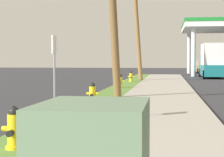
{
  "coord_description": "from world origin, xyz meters",
  "views": [
    {
      "loc": [
        3.3,
        -3.05,
        1.65
      ],
      "look_at": [
        0.92,
        13.96,
        0.85
      ],
      "focal_mm": 64.49,
      "sensor_mm": 36.0,
      "label": 1
    }
  ],
  "objects_px": {
    "utility_pole_background": "(136,16)",
    "truck_teal_on_apron": "(213,62)",
    "fire_hydrant_second": "(92,94)",
    "truck_silver_at_forecourt": "(223,61)",
    "fire_hydrant_third": "(120,82)",
    "fire_hydrant_fourth": "(131,77)",
    "street_sign_post": "(54,61)",
    "car_tan_by_near_pump": "(203,67)",
    "fire_hydrant_nearest": "(14,130)"
  },
  "relations": [
    {
      "from": "utility_pole_background",
      "to": "truck_teal_on_apron",
      "type": "xyz_separation_m",
      "value": [
        6.49,
        6.68,
        -3.55
      ]
    },
    {
      "from": "fire_hydrant_second",
      "to": "truck_silver_at_forecourt",
      "type": "distance_m",
      "value": 33.02
    },
    {
      "from": "utility_pole_background",
      "to": "truck_silver_at_forecourt",
      "type": "bearing_deg",
      "value": 60.13
    },
    {
      "from": "fire_hydrant_third",
      "to": "fire_hydrant_fourth",
      "type": "distance_m",
      "value": 6.3
    },
    {
      "from": "street_sign_post",
      "to": "truck_silver_at_forecourt",
      "type": "relative_size",
      "value": 0.32
    },
    {
      "from": "car_tan_by_near_pump",
      "to": "truck_teal_on_apron",
      "type": "bearing_deg",
      "value": -91.59
    },
    {
      "from": "fire_hydrant_third",
      "to": "utility_pole_background",
      "type": "bearing_deg",
      "value": 88.97
    },
    {
      "from": "car_tan_by_near_pump",
      "to": "truck_teal_on_apron",
      "type": "xyz_separation_m",
      "value": [
        -0.4,
        -14.27,
        0.77
      ]
    },
    {
      "from": "utility_pole_background",
      "to": "car_tan_by_near_pump",
      "type": "bearing_deg",
      "value": 71.81
    },
    {
      "from": "car_tan_by_near_pump",
      "to": "truck_teal_on_apron",
      "type": "distance_m",
      "value": 14.3
    },
    {
      "from": "fire_hydrant_third",
      "to": "street_sign_post",
      "type": "relative_size",
      "value": 0.35
    },
    {
      "from": "fire_hydrant_nearest",
      "to": "utility_pole_background",
      "type": "relative_size",
      "value": 0.08
    },
    {
      "from": "fire_hydrant_second",
      "to": "fire_hydrant_nearest",
      "type": "bearing_deg",
      "value": -89.83
    },
    {
      "from": "fire_hydrant_nearest",
      "to": "fire_hydrant_third",
      "type": "distance_m",
      "value": 15.42
    },
    {
      "from": "street_sign_post",
      "to": "truck_silver_at_forecourt",
      "type": "bearing_deg",
      "value": 76.5
    },
    {
      "from": "fire_hydrant_third",
      "to": "fire_hydrant_fourth",
      "type": "xyz_separation_m",
      "value": [
        0.01,
        6.3,
        0.0
      ]
    },
    {
      "from": "fire_hydrant_fourth",
      "to": "truck_teal_on_apron",
      "type": "relative_size",
      "value": 0.12
    },
    {
      "from": "fire_hydrant_nearest",
      "to": "truck_silver_at_forecourt",
      "type": "bearing_deg",
      "value": 77.62
    },
    {
      "from": "fire_hydrant_fourth",
      "to": "truck_silver_at_forecourt",
      "type": "bearing_deg",
      "value": 63.82
    },
    {
      "from": "fire_hydrant_fourth",
      "to": "utility_pole_background",
      "type": "relative_size",
      "value": 0.08
    },
    {
      "from": "street_sign_post",
      "to": "truck_teal_on_apron",
      "type": "relative_size",
      "value": 0.33
    },
    {
      "from": "car_tan_by_near_pump",
      "to": "truck_silver_at_forecourt",
      "type": "relative_size",
      "value": 0.7
    },
    {
      "from": "fire_hydrant_second",
      "to": "fire_hydrant_fourth",
      "type": "height_order",
      "value": "same"
    },
    {
      "from": "fire_hydrant_nearest",
      "to": "truck_silver_at_forecourt",
      "type": "distance_m",
      "value": 40.12
    },
    {
      "from": "utility_pole_background",
      "to": "street_sign_post",
      "type": "distance_m",
      "value": 21.87
    },
    {
      "from": "car_tan_by_near_pump",
      "to": "fire_hydrant_third",
      "type": "bearing_deg",
      "value": -103.21
    },
    {
      "from": "truck_silver_at_forecourt",
      "to": "fire_hydrant_second",
      "type": "bearing_deg",
      "value": -105.14
    },
    {
      "from": "utility_pole_background",
      "to": "street_sign_post",
      "type": "relative_size",
      "value": 4.56
    },
    {
      "from": "truck_silver_at_forecourt",
      "to": "fire_hydrant_fourth",
      "type": "bearing_deg",
      "value": -116.18
    },
    {
      "from": "street_sign_post",
      "to": "fire_hydrant_second",
      "type": "bearing_deg",
      "value": 88.82
    },
    {
      "from": "fire_hydrant_second",
      "to": "truck_teal_on_apron",
      "type": "bearing_deg",
      "value": 74.37
    },
    {
      "from": "car_tan_by_near_pump",
      "to": "truck_silver_at_forecourt",
      "type": "distance_m",
      "value": 6.5
    },
    {
      "from": "street_sign_post",
      "to": "truck_silver_at_forecourt",
      "type": "height_order",
      "value": "truck_silver_at_forecourt"
    },
    {
      "from": "truck_teal_on_apron",
      "to": "utility_pole_background",
      "type": "bearing_deg",
      "value": -134.16
    },
    {
      "from": "fire_hydrant_second",
      "to": "street_sign_post",
      "type": "bearing_deg",
      "value": -91.18
    },
    {
      "from": "fire_hydrant_second",
      "to": "utility_pole_background",
      "type": "relative_size",
      "value": 0.08
    },
    {
      "from": "fire_hydrant_third",
      "to": "street_sign_post",
      "type": "xyz_separation_m",
      "value": [
        -0.11,
        -12.53,
        1.19
      ]
    },
    {
      "from": "fire_hydrant_second",
      "to": "fire_hydrant_third",
      "type": "height_order",
      "value": "same"
    },
    {
      "from": "fire_hydrant_third",
      "to": "utility_pole_background",
      "type": "height_order",
      "value": "utility_pole_background"
    },
    {
      "from": "car_tan_by_near_pump",
      "to": "fire_hydrant_fourth",
      "type": "bearing_deg",
      "value": -106.52
    },
    {
      "from": "fire_hydrant_fourth",
      "to": "street_sign_post",
      "type": "distance_m",
      "value": 18.86
    },
    {
      "from": "fire_hydrant_nearest",
      "to": "truck_silver_at_forecourt",
      "type": "height_order",
      "value": "truck_silver_at_forecourt"
    },
    {
      "from": "fire_hydrant_second",
      "to": "car_tan_by_near_pump",
      "type": "height_order",
      "value": "car_tan_by_near_pump"
    },
    {
      "from": "utility_pole_background",
      "to": "street_sign_post",
      "type": "height_order",
      "value": "utility_pole_background"
    },
    {
      "from": "street_sign_post",
      "to": "car_tan_by_near_pump",
      "type": "relative_size",
      "value": 0.46
    },
    {
      "from": "fire_hydrant_second",
      "to": "truck_silver_at_forecourt",
      "type": "bearing_deg",
      "value": 74.86
    },
    {
      "from": "street_sign_post",
      "to": "truck_teal_on_apron",
      "type": "xyz_separation_m",
      "value": [
        6.76,
        28.28,
        -0.15
      ]
    },
    {
      "from": "fire_hydrant_nearest",
      "to": "truck_teal_on_apron",
      "type": "xyz_separation_m",
      "value": [
        6.65,
        31.17,
        1.04
      ]
    },
    {
      "from": "fire_hydrant_nearest",
      "to": "utility_pole_background",
      "type": "height_order",
      "value": "utility_pole_background"
    },
    {
      "from": "car_tan_by_near_pump",
      "to": "street_sign_post",
      "type": "bearing_deg",
      "value": -99.55
    }
  ]
}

